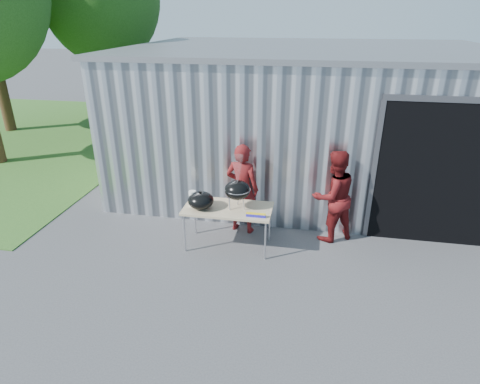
% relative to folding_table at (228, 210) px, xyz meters
% --- Properties ---
extents(ground, '(80.00, 80.00, 0.00)m').
position_rel_folding_table_xyz_m(ground, '(0.35, -0.88, -0.71)').
color(ground, '#414144').
extents(building, '(8.20, 6.20, 3.10)m').
position_rel_folding_table_xyz_m(building, '(1.27, 3.71, 0.83)').
color(building, silver).
rests_on(building, ground).
extents(grass_patch, '(10.00, 12.00, 0.02)m').
position_rel_folding_table_xyz_m(grass_patch, '(-8.65, 5.12, -0.70)').
color(grass_patch, '#2D591E').
rests_on(grass_patch, ground).
extents(folding_table, '(1.50, 0.75, 0.75)m').
position_rel_folding_table_xyz_m(folding_table, '(0.00, 0.00, 0.00)').
color(folding_table, tan).
rests_on(folding_table, ground).
extents(kettle_grill, '(0.44, 0.44, 0.94)m').
position_rel_folding_table_xyz_m(kettle_grill, '(0.16, 0.01, 0.46)').
color(kettle_grill, black).
rests_on(kettle_grill, folding_table).
extents(grill_lid, '(0.44, 0.44, 0.32)m').
position_rel_folding_table_xyz_m(grill_lid, '(-0.44, -0.10, 0.18)').
color(grill_lid, black).
rests_on(grill_lid, folding_table).
extents(paper_towels, '(0.12, 0.12, 0.28)m').
position_rel_folding_table_xyz_m(paper_towels, '(-0.60, -0.05, 0.18)').
color(paper_towels, white).
rests_on(paper_towels, folding_table).
extents(white_tub, '(0.20, 0.15, 0.10)m').
position_rel_folding_table_xyz_m(white_tub, '(-0.55, 0.20, 0.09)').
color(white_tub, white).
rests_on(white_tub, folding_table).
extents(foil_box, '(0.32, 0.05, 0.06)m').
position_rel_folding_table_xyz_m(foil_box, '(0.52, -0.25, 0.07)').
color(foil_box, '#221CB7').
rests_on(foil_box, folding_table).
extents(person_cook, '(0.69, 0.52, 1.70)m').
position_rel_folding_table_xyz_m(person_cook, '(0.14, 0.60, 0.14)').
color(person_cook, maroon).
rests_on(person_cook, ground).
extents(person_bystander, '(1.03, 0.97, 1.68)m').
position_rel_folding_table_xyz_m(person_bystander, '(1.77, 0.60, 0.13)').
color(person_bystander, maroon).
rests_on(person_bystander, ground).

